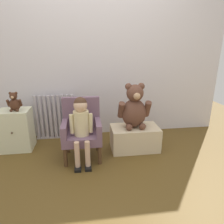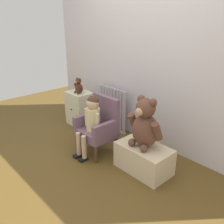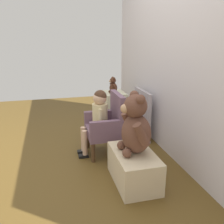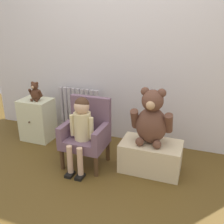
{
  "view_description": "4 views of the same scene",
  "coord_description": "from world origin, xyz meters",
  "px_view_note": "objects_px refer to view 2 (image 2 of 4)",
  "views": [
    {
      "loc": [
        -0.13,
        -1.75,
        1.26
      ],
      "look_at": [
        0.16,
        0.4,
        0.56
      ],
      "focal_mm": 32.0,
      "sensor_mm": 36.0,
      "label": 1
    },
    {
      "loc": [
        1.99,
        -1.32,
        1.65
      ],
      "look_at": [
        0.08,
        0.42,
        0.62
      ],
      "focal_mm": 40.0,
      "sensor_mm": 36.0,
      "label": 2
    },
    {
      "loc": [
        2.42,
        -0.18,
        1.33
      ],
      "look_at": [
        0.12,
        0.41,
        0.59
      ],
      "focal_mm": 40.0,
      "sensor_mm": 36.0,
      "label": 3
    },
    {
      "loc": [
        0.86,
        -1.67,
        1.46
      ],
      "look_at": [
        0.1,
        0.4,
        0.63
      ],
      "focal_mm": 40.0,
      "sensor_mm": 36.0,
      "label": 4
    }
  ],
  "objects_px": {
    "small_dresser": "(80,108)",
    "small_teddy_bear": "(79,86)",
    "radiator": "(112,109)",
    "child_figure": "(91,117)",
    "child_armchair": "(99,125)",
    "large_teddy_bear": "(145,125)",
    "low_bench": "(144,158)"
  },
  "relations": [
    {
      "from": "small_dresser",
      "to": "small_teddy_bear",
      "type": "height_order",
      "value": "small_teddy_bear"
    },
    {
      "from": "radiator",
      "to": "child_figure",
      "type": "bearing_deg",
      "value": -60.7
    },
    {
      "from": "child_armchair",
      "to": "child_figure",
      "type": "distance_m",
      "value": 0.18
    },
    {
      "from": "child_armchair",
      "to": "child_figure",
      "type": "relative_size",
      "value": 0.94
    },
    {
      "from": "child_armchair",
      "to": "child_figure",
      "type": "bearing_deg",
      "value": -90.0
    },
    {
      "from": "child_figure",
      "to": "small_dresser",
      "type": "bearing_deg",
      "value": 153.63
    },
    {
      "from": "small_dresser",
      "to": "large_teddy_bear",
      "type": "distance_m",
      "value": 1.52
    },
    {
      "from": "child_figure",
      "to": "child_armchair",
      "type": "bearing_deg",
      "value": 90.0
    },
    {
      "from": "small_dresser",
      "to": "small_teddy_bear",
      "type": "relative_size",
      "value": 2.25
    },
    {
      "from": "small_dresser",
      "to": "child_armchair",
      "type": "distance_m",
      "value": 0.89
    },
    {
      "from": "small_dresser",
      "to": "low_bench",
      "type": "height_order",
      "value": "small_dresser"
    },
    {
      "from": "child_armchair",
      "to": "small_teddy_bear",
      "type": "bearing_deg",
      "value": 161.05
    },
    {
      "from": "child_figure",
      "to": "large_teddy_bear",
      "type": "distance_m",
      "value": 0.68
    },
    {
      "from": "large_teddy_bear",
      "to": "small_teddy_bear",
      "type": "relative_size",
      "value": 2.38
    },
    {
      "from": "child_armchair",
      "to": "small_teddy_bear",
      "type": "relative_size",
      "value": 3.02
    },
    {
      "from": "low_bench",
      "to": "small_teddy_bear",
      "type": "bearing_deg",
      "value": 172.83
    },
    {
      "from": "child_figure",
      "to": "low_bench",
      "type": "height_order",
      "value": "child_figure"
    },
    {
      "from": "radiator",
      "to": "small_teddy_bear",
      "type": "xyz_separation_m",
      "value": [
        -0.41,
        -0.29,
        0.31
      ]
    },
    {
      "from": "large_teddy_bear",
      "to": "child_armchair",
      "type": "bearing_deg",
      "value": -171.17
    },
    {
      "from": "low_bench",
      "to": "large_teddy_bear",
      "type": "height_order",
      "value": "large_teddy_bear"
    },
    {
      "from": "low_bench",
      "to": "small_dresser",
      "type": "bearing_deg",
      "value": 171.99
    },
    {
      "from": "radiator",
      "to": "low_bench",
      "type": "distance_m",
      "value": 1.16
    },
    {
      "from": "radiator",
      "to": "large_teddy_bear",
      "type": "distance_m",
      "value": 1.15
    },
    {
      "from": "large_teddy_bear",
      "to": "child_figure",
      "type": "bearing_deg",
      "value": -161.81
    },
    {
      "from": "large_teddy_bear",
      "to": "small_teddy_bear",
      "type": "distance_m",
      "value": 1.45
    },
    {
      "from": "child_armchair",
      "to": "large_teddy_bear",
      "type": "bearing_deg",
      "value": 8.83
    },
    {
      "from": "low_bench",
      "to": "large_teddy_bear",
      "type": "distance_m",
      "value": 0.4
    },
    {
      "from": "low_bench",
      "to": "small_teddy_bear",
      "type": "xyz_separation_m",
      "value": [
        -1.46,
        0.18,
        0.48
      ]
    },
    {
      "from": "child_figure",
      "to": "large_teddy_bear",
      "type": "xyz_separation_m",
      "value": [
        0.65,
        0.21,
        0.05
      ]
    },
    {
      "from": "child_armchair",
      "to": "large_teddy_bear",
      "type": "relative_size",
      "value": 1.27
    },
    {
      "from": "radiator",
      "to": "small_dresser",
      "type": "xyz_separation_m",
      "value": [
        -0.45,
        -0.27,
        -0.05
      ]
    },
    {
      "from": "child_armchair",
      "to": "radiator",
      "type": "bearing_deg",
      "value": 123.92
    }
  ]
}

